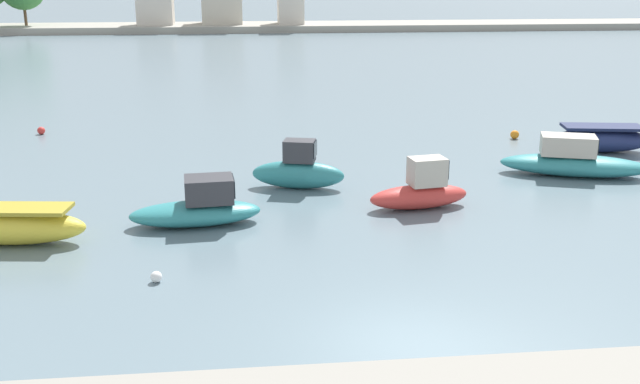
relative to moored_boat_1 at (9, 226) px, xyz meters
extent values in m
plane|color=slate|center=(10.13, -7.07, -0.54)|extent=(400.00, 400.00, 0.00)
ellipsoid|color=yellow|center=(0.00, 0.00, -0.04)|extent=(4.61, 1.82, 1.00)
cube|color=#A8952A|center=(0.00, 0.00, 0.51)|extent=(3.69, 1.51, 0.11)
ellipsoid|color=teal|center=(5.27, 1.07, -0.17)|extent=(4.16, 1.85, 0.73)
cube|color=#333338|center=(5.71, 1.10, 0.58)|extent=(1.56, 1.24, 0.78)
cube|color=black|center=(6.45, 1.16, 0.66)|extent=(0.16, 1.02, 0.54)
ellipsoid|color=teal|center=(8.74, 4.66, -0.03)|extent=(3.52, 1.79, 1.00)
cube|color=#333338|center=(8.80, 4.65, 0.86)|extent=(1.25, 1.00, 0.78)
cube|color=black|center=(9.33, 4.51, 0.94)|extent=(0.24, 0.68, 0.55)
ellipsoid|color=#C63833|center=(12.57, 1.95, -0.15)|extent=(3.55, 1.65, 0.78)
cube|color=#BCB2A3|center=(12.82, 1.99, 0.71)|extent=(1.27, 0.97, 0.92)
cube|color=black|center=(13.40, 2.08, 0.80)|extent=(0.19, 0.72, 0.65)
ellipsoid|color=teal|center=(19.46, 5.23, -0.13)|extent=(5.81, 3.31, 0.81)
cube|color=#BCB2A3|center=(19.17, 5.32, 0.65)|extent=(2.25, 1.68, 0.76)
cube|color=black|center=(20.13, 5.01, 0.73)|extent=(0.39, 0.97, 0.53)
ellipsoid|color=navy|center=(22.29, 8.77, -0.02)|extent=(4.38, 2.20, 1.03)
cube|color=#161E41|center=(22.29, 8.77, 0.55)|extent=(3.51, 1.83, 0.13)
sphere|color=orange|center=(19.47, 11.57, -0.33)|extent=(0.41, 0.41, 0.41)
sphere|color=white|center=(4.52, -3.25, -0.39)|extent=(0.29, 0.29, 0.29)
sphere|color=red|center=(-2.90, 14.91, -0.35)|extent=(0.36, 0.36, 0.36)
cube|color=#9E998C|center=(10.13, 75.88, -0.12)|extent=(119.24, 9.70, 0.84)
cube|color=beige|center=(-3.92, 75.44, 2.30)|extent=(4.45, 3.51, 4.00)
cube|color=beige|center=(4.48, 76.87, 2.97)|extent=(5.08, 5.57, 5.34)
cube|color=beige|center=(13.23, 75.67, 3.08)|extent=(3.22, 4.47, 5.56)
cylinder|color=brown|center=(-19.97, 75.77, 1.52)|extent=(0.36, 0.36, 2.42)
camera|label=1|loc=(6.88, -20.57, 7.10)|focal=40.73mm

